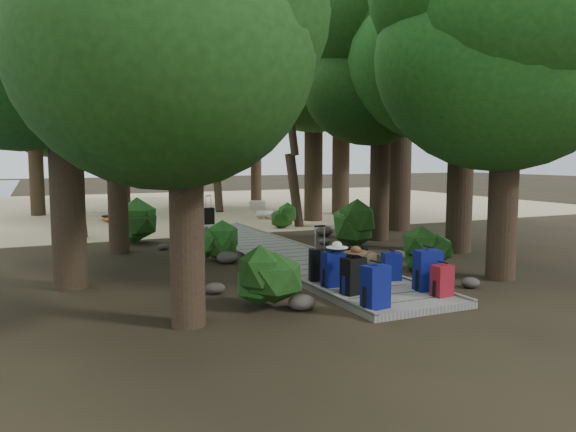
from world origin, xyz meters
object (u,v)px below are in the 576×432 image
backpack_right_b (428,268)px  backpack_right_d (387,265)px  backpack_right_c (391,265)px  backpack_left_b (353,274)px  kayak (107,217)px  lone_suitcase_on_sand (209,216)px  backpack_left_a (376,284)px  suitcase_on_boardwalk (320,265)px  sun_lounger (265,210)px  duffel_right_khaki (364,259)px  duffel_right_black (346,255)px  backpack_right_a (442,279)px  backpack_left_c (333,267)px

backpack_right_b → backpack_right_d: size_ratio=1.60×
backpack_right_c → backpack_left_b: bearing=-138.7°
kayak → lone_suitcase_on_sand: bearing=-42.6°
kayak → backpack_left_a: bearing=-87.3°
backpack_left_a → suitcase_on_boardwalk: (0.11, 2.10, -0.07)m
backpack_left_a → sun_lounger: 14.27m
backpack_left_b → backpack_right_c: size_ratio=1.19×
backpack_right_c → kayak: (-3.70, 13.44, -0.24)m
suitcase_on_boardwalk → backpack_left_b: bearing=-71.1°
backpack_right_b → kayak: 14.90m
duffel_right_khaki → duffel_right_black: 0.55m
suitcase_on_boardwalk → lone_suitcase_on_sand: size_ratio=1.01×
backpack_right_b → lone_suitcase_on_sand: backpack_right_b is taller
backpack_right_d → kayak: (-3.77, 13.20, -0.19)m
duffel_right_khaki → backpack_left_a: bearing=-116.1°
sun_lounger → backpack_left_b: bearing=-83.9°
backpack_left_a → backpack_right_c: size_ratio=1.27×
backpack_left_a → backpack_left_b: backpack_left_a is taller
backpack_right_b → lone_suitcase_on_sand: size_ratio=1.32×
backpack_left_a → suitcase_on_boardwalk: bearing=77.6°
backpack_right_b → duffel_right_black: bearing=100.4°
backpack_right_c → kayak: size_ratio=0.19×
backpack_right_d → sun_lounger: sun_lounger is taller
backpack_left_b → backpack_right_a: size_ratio=1.19×
backpack_right_c → suitcase_on_boardwalk: 1.38m
duffel_right_khaki → kayak: size_ratio=0.20×
suitcase_on_boardwalk → kayak: (-2.42, 12.92, -0.25)m
suitcase_on_boardwalk → duffel_right_khaki: bearing=41.9°
backpack_left_a → duffel_right_khaki: (1.50, 2.76, -0.17)m
backpack_right_d → backpack_left_c: bearing=-170.7°
backpack_left_c → backpack_right_d: backpack_left_c is taller
backpack_left_c → sun_lounger: backpack_left_c is taller
backpack_right_c → backpack_right_d: bearing=88.8°
backpack_left_a → duffel_right_khaki: 3.14m
backpack_right_b → lone_suitcase_on_sand: bearing=100.4°
backpack_left_b → duffel_right_khaki: 2.27m
backpack_right_a → backpack_right_b: size_ratio=0.75×
backpack_left_c → backpack_right_b: 1.68m
duffel_right_khaki → lone_suitcase_on_sand: lone_suitcase_on_sand is taller
backpack_left_c → sun_lounger: size_ratio=0.35×
backpack_right_c → sun_lounger: size_ratio=0.29×
backpack_right_c → duffel_right_khaki: (0.11, 1.18, -0.09)m
duffel_right_black → backpack_left_b: bearing=-109.9°
backpack_left_c → backpack_right_b: (1.38, -0.96, 0.04)m
backpack_left_a → sun_lounger: bearing=65.6°
backpack_left_b → backpack_right_c: bearing=16.8°
backpack_right_d → kayak: size_ratio=0.16×
backpack_left_a → backpack_right_b: backpack_right_b is taller
backpack_right_a → sun_lounger: 13.80m
backpack_left_a → backpack_left_b: bearing=71.1°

